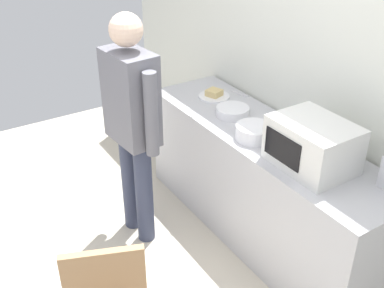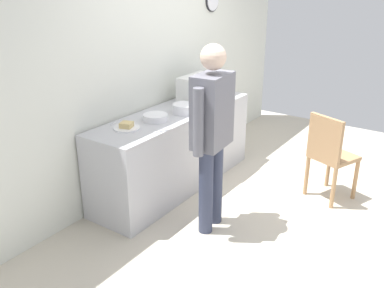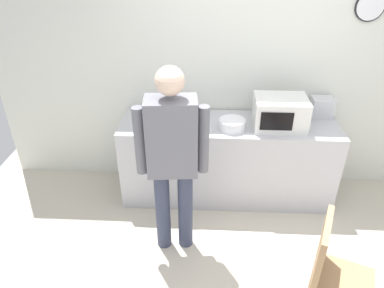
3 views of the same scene
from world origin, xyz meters
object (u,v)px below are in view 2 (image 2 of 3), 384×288
(toaster, at_px, (206,82))
(wooden_chair, at_px, (329,153))
(person_standing, at_px, (212,127))
(salad_bowl, at_px, (184,108))
(fork_utensil, at_px, (162,131))
(sandwich_plate, at_px, (127,127))
(cereal_bowl, at_px, (155,117))
(spoon_utensil, at_px, (115,122))
(microwave, at_px, (202,89))

(toaster, relative_size, wooden_chair, 0.23)
(person_standing, relative_size, wooden_chair, 1.84)
(salad_bowl, bearing_deg, fork_utensil, -164.55)
(sandwich_plate, xyz_separation_m, wooden_chair, (1.36, -1.55, -0.38))
(cereal_bowl, relative_size, toaster, 1.13)
(toaster, xyz_separation_m, wooden_chair, (-0.29, -1.72, -0.46))
(salad_bowl, distance_m, cereal_bowl, 0.38)
(fork_utensil, distance_m, person_standing, 0.53)
(spoon_utensil, bearing_deg, toaster, -1.58)
(cereal_bowl, bearing_deg, toaster, 10.56)
(person_standing, bearing_deg, toaster, 34.70)
(cereal_bowl, distance_m, toaster, 1.33)
(fork_utensil, height_order, spoon_utensil, same)
(cereal_bowl, height_order, spoon_utensil, cereal_bowl)
(person_standing, bearing_deg, fork_utensil, 96.91)
(sandwich_plate, xyz_separation_m, salad_bowl, (0.72, -0.16, 0.03))
(fork_utensil, xyz_separation_m, spoon_utensil, (-0.08, 0.54, 0.00))
(wooden_chair, bearing_deg, spoon_utensil, 126.28)
(toaster, height_order, wooden_chair, toaster)
(cereal_bowl, distance_m, fork_utensil, 0.33)
(salad_bowl, xyz_separation_m, wooden_chair, (0.65, -1.39, -0.41))
(salad_bowl, relative_size, wooden_chair, 0.27)
(spoon_utensil, bearing_deg, cereal_bowl, -45.41)
(cereal_bowl, height_order, toaster, toaster)
(fork_utensil, height_order, wooden_chair, wooden_chair)
(toaster, height_order, fork_utensil, toaster)
(microwave, bearing_deg, cereal_bowl, 178.90)
(fork_utensil, bearing_deg, microwave, 12.90)
(person_standing, bearing_deg, microwave, 37.43)
(sandwich_plate, height_order, person_standing, person_standing)
(person_standing, bearing_deg, cereal_bowl, 79.19)
(toaster, bearing_deg, person_standing, -145.30)
(spoon_utensil, bearing_deg, wooden_chair, -53.72)
(salad_bowl, bearing_deg, sandwich_plate, 167.10)
(sandwich_plate, bearing_deg, person_standing, -76.34)
(person_standing, bearing_deg, salad_bowl, 52.37)
(wooden_chair, bearing_deg, cereal_bowl, 124.42)
(microwave, bearing_deg, salad_bowl, -170.38)
(microwave, xyz_separation_m, salad_bowl, (-0.46, -0.08, -0.10))
(salad_bowl, bearing_deg, person_standing, -127.63)
(spoon_utensil, bearing_deg, person_standing, -82.53)
(cereal_bowl, bearing_deg, fork_utensil, -129.27)
(fork_utensil, bearing_deg, person_standing, -83.09)
(sandwich_plate, height_order, fork_utensil, sandwich_plate)
(spoon_utensil, distance_m, wooden_chair, 2.22)
(microwave, height_order, spoon_utensil, microwave)
(toaster, bearing_deg, salad_bowl, -160.20)
(fork_utensil, bearing_deg, cereal_bowl, 50.73)
(microwave, xyz_separation_m, toaster, (0.48, 0.26, -0.05))
(microwave, relative_size, cereal_bowl, 2.00)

